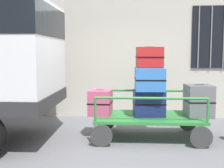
{
  "coord_description": "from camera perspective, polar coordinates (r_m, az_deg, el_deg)",
  "views": [
    {
      "loc": [
        0.16,
        -4.93,
        1.62
      ],
      "look_at": [
        -0.14,
        0.56,
        1.03
      ],
      "focal_mm": 46.96,
      "sensor_mm": 36.0,
      "label": 1
    }
  ],
  "objects": [
    {
      "name": "suitcase_midleft_middle",
      "position": [
        5.5,
        7.28,
        1.02
      ],
      "size": [
        0.54,
        0.72,
        0.42
      ],
      "color": "#3372C6",
      "rests_on": "suitcase_midleft_bottom"
    },
    {
      "name": "ground_plane",
      "position": [
        5.19,
        1.2,
        -12.09
      ],
      "size": [
        40.0,
        40.0,
        0.0
      ],
      "primitive_type": "plane",
      "color": "slate"
    },
    {
      "name": "suitcase_midleft_top",
      "position": [
        5.51,
        7.32,
        5.2
      ],
      "size": [
        0.51,
        0.39,
        0.38
      ],
      "color": "#B21E1E",
      "rests_on": "suitcase_midleft_middle"
    },
    {
      "name": "building_wall",
      "position": [
        7.52,
        1.97,
        12.79
      ],
      "size": [
        12.0,
        0.38,
        5.0
      ],
      "color": "beige",
      "rests_on": "ground"
    },
    {
      "name": "suitcase_midleft_bottom",
      "position": [
        5.57,
        7.21,
        -3.69
      ],
      "size": [
        0.61,
        0.46,
        0.5
      ],
      "color": "navy",
      "rests_on": "luggage_cart"
    },
    {
      "name": "suitcase_left_bottom",
      "position": [
        5.62,
        -2.28,
        -3.61
      ],
      "size": [
        0.46,
        0.49,
        0.49
      ],
      "color": "#CC4C72",
      "rests_on": "luggage_cart"
    },
    {
      "name": "cart_railing",
      "position": [
        5.57,
        7.21,
        -2.58
      ],
      "size": [
        1.97,
        1.07,
        0.44
      ],
      "color": "#2D8438",
      "rests_on": "luggage_cart"
    },
    {
      "name": "suitcase_center_bottom",
      "position": [
        5.72,
        16.51,
        -3.13
      ],
      "size": [
        0.5,
        0.55,
        0.6
      ],
      "color": "slate",
      "rests_on": "luggage_cart"
    },
    {
      "name": "luggage_cart",
      "position": [
        5.65,
        7.15,
        -6.88
      ],
      "size": [
        2.09,
        1.21,
        0.43
      ],
      "color": "#2D8438",
      "rests_on": "ground"
    }
  ]
}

